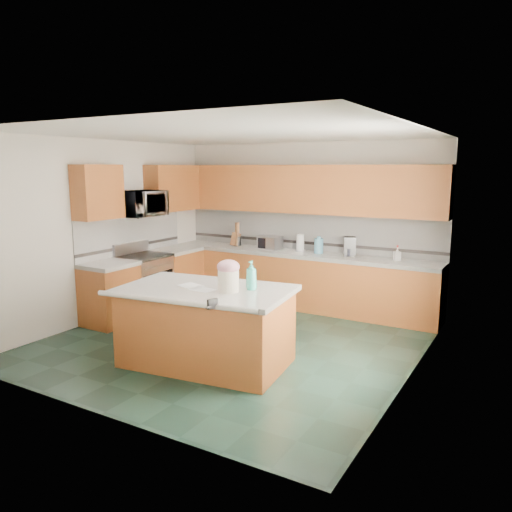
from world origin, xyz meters
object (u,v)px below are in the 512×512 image
Objects in this scene: treat_jar at (228,281)px; knife_block at (236,239)px; island_top at (206,290)px; coffee_maker at (350,246)px; toaster_oven at (270,243)px; island_base at (206,328)px; soap_bottle_island at (251,275)px.

knife_block is at bearing 127.78° from treat_jar.
coffee_maker is at bearing 68.78° from island_top.
toaster_oven is (-1.03, 2.86, -0.01)m from treat_jar.
island_top is 3.15m from knife_block.
island_base is 5.57× the size of soap_bottle_island.
coffee_maker is (0.21, 2.67, -0.02)m from soap_bottle_island.
island_base is 0.70m from treat_jar.
toaster_oven reaches higher than island_base.
coffee_maker is at bearing 89.23° from treat_jar.
treat_jar is 0.66× the size of toaster_oven.
island_top is 0.37m from treat_jar.
toaster_oven is (-0.69, 2.83, 0.14)m from island_top.
island_base is at bearing -69.08° from toaster_oven.
soap_bottle_island is 2.90m from toaster_oven.
toaster_oven is (-0.69, 2.83, 0.60)m from island_base.
toaster_oven is 1.41m from coffee_maker.
soap_bottle_island is 1.11× the size of coffee_maker.
island_top is at bearing -69.08° from toaster_oven.
island_top is 6.53× the size of coffee_maker.
island_top is at bearing 172.80° from island_base.
toaster_oven is at bearing 115.42° from soap_bottle_island.
soap_bottle_island is 0.89× the size of toaster_oven.
treat_jar is at bearing -47.43° from knife_block.
toaster_oven reaches higher than island_top.
knife_block is (-1.89, 2.64, -0.05)m from soap_bottle_island.
soap_bottle_island reaches higher than coffee_maker.
toaster_oven is at bearing 96.55° from island_top.
knife_block is (-1.38, 2.83, 0.61)m from island_base.
island_base is 0.95× the size of island_top.
treat_jar reaches higher than toaster_oven.
soap_bottle_island reaches higher than treat_jar.
soap_bottle_island is at bearing -117.41° from coffee_maker.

